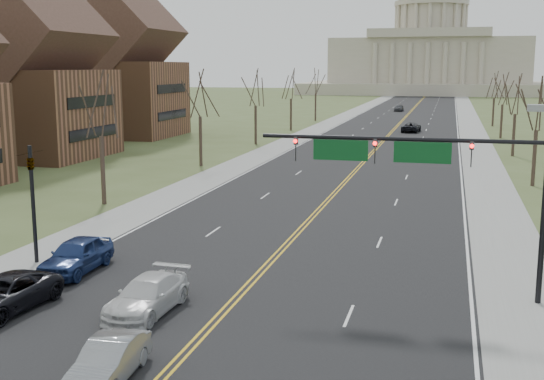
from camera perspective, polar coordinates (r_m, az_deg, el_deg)
The scene contains 27 objects.
road at distance 126.54m, azimuth 10.76°, elevation 5.64°, with size 20.00×380.00×0.01m, color black.
cross_road at distance 25.46m, azimuth -6.39°, elevation -12.50°, with size 120.00×14.00×0.01m, color black.
sidewalk_left at distance 127.92m, azimuth 5.37°, elevation 5.83°, with size 4.00×380.00×0.03m, color gray.
sidewalk_right at distance 126.30m, azimuth 16.22°, elevation 5.41°, with size 4.00×380.00×0.03m, color gray.
center_line at distance 126.54m, azimuth 10.76°, elevation 5.65°, with size 0.42×380.00×0.01m, color gold.
edge_line_left at distance 127.58m, azimuth 6.35°, elevation 5.80°, with size 0.15×380.00×0.01m, color silver.
edge_line_right at distance 126.26m, azimuth 15.22°, elevation 5.46°, with size 0.15×380.00×0.01m, color silver.
capitol at distance 265.95m, azimuth 13.03°, elevation 10.96°, with size 90.00×60.00×50.00m.
signal_mast at distance 29.67m, azimuth 12.33°, elevation 2.15°, with size 12.12×0.44×7.20m.
signal_left at distance 36.10m, azimuth -19.42°, elevation -0.08°, with size 0.32×0.36×6.00m.
tree_l_0 at distance 50.12m, azimuth -14.19°, elevation 6.66°, with size 3.96×3.96×9.00m.
tree_r_1 at distance 60.36m, azimuth 21.35°, elevation 6.46°, with size 3.74×3.74×8.50m.
tree_l_1 at distance 68.32m, azimuth -6.06°, elevation 7.79°, with size 3.96×3.96×9.00m.
tree_r_2 at distance 80.24m, azimuth 19.75°, elevation 7.33°, with size 3.74×3.74×8.50m.
tree_l_2 at distance 87.30m, azimuth -1.39°, elevation 8.37°, with size 3.96×3.96×9.00m.
tree_r_3 at distance 100.16m, azimuth 18.78°, elevation 7.86°, with size 3.74×3.74×8.50m.
tree_l_3 at distance 106.66m, azimuth 1.61°, elevation 8.72°, with size 3.96×3.96×9.00m.
tree_r_4 at distance 120.11m, azimuth 18.13°, elevation 8.21°, with size 3.74×3.74×8.50m.
tree_l_4 at distance 126.22m, azimuth 3.68°, elevation 8.94°, with size 3.96×3.96×9.00m.
bldg_left_mid at distance 79.54m, azimuth -19.68°, elevation 8.75°, with size 15.10×14.28×20.75m.
bldg_left_far at distance 101.22m, azimuth -12.95°, elevation 9.86°, with size 17.10×14.28×23.25m.
car_sb_inner_lead at distance 22.80m, azimuth -13.49°, elevation -13.71°, with size 1.40×4.01×1.32m, color gray.
car_sb_outer_lead at distance 30.04m, azimuth -21.51°, elevation -8.10°, with size 2.39×5.19×1.44m, color black.
car_sb_inner_second at distance 28.28m, azimuth -10.39°, elevation -8.68°, with size 2.01×4.95×1.44m, color silver.
car_sb_outer_second at distance 34.42m, azimuth -16.06°, elevation -5.27°, with size 1.97×4.90×1.67m, color navy.
car_far_nb at distance 106.49m, azimuth 11.57°, elevation 5.17°, with size 2.42×5.25×1.46m, color black.
car_far_sb at distance 156.01m, azimuth 10.57°, elevation 6.78°, with size 1.83×4.54×1.55m, color #45474B.
Camera 1 is at (8.57, -15.87, 9.84)m, focal length 45.00 mm.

